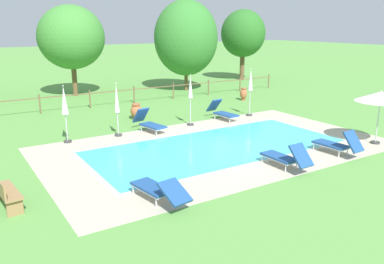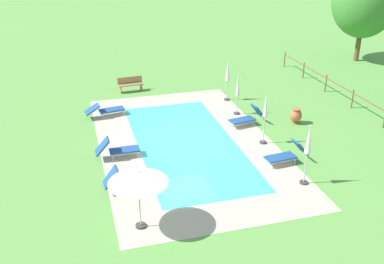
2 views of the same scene
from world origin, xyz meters
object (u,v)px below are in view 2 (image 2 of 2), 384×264
at_px(patio_umbrella_closed_row_west, 308,145).
at_px(patio_umbrella_closed_row_centre, 265,112).
at_px(sun_lounger_north_end, 118,149).
at_px(terracotta_urn_near_fence, 296,116).
at_px(sun_lounger_south_near_corner, 286,155).
at_px(sun_lounger_north_far, 247,118).
at_px(sun_lounger_north_mid, 128,180).
at_px(sun_lounger_north_near_steps, 106,110).
at_px(patio_umbrella_open_foreground, 138,177).
at_px(patio_umbrella_closed_row_mid_east, 228,74).
at_px(wooden_bench_lawn_side, 130,84).
at_px(patio_umbrella_closed_row_mid_west, 238,89).

relative_size(patio_umbrella_closed_row_west, patio_umbrella_closed_row_centre, 1.02).
height_order(sun_lounger_north_end, terracotta_urn_near_fence, sun_lounger_north_end).
height_order(sun_lounger_south_near_corner, patio_umbrella_closed_row_west, patio_umbrella_closed_row_west).
bearing_deg(sun_lounger_north_far, sun_lounger_north_mid, -56.26).
height_order(patio_umbrella_closed_row_west, terracotta_urn_near_fence, patio_umbrella_closed_row_west).
distance_m(sun_lounger_north_near_steps, patio_umbrella_closed_row_centre, 8.52).
bearing_deg(patio_umbrella_open_foreground, patio_umbrella_closed_row_centre, 125.98).
distance_m(patio_umbrella_closed_row_centre, patio_umbrella_closed_row_mid_east, 5.75).
relative_size(patio_umbrella_closed_row_mid_east, wooden_bench_lawn_side, 1.53).
bearing_deg(terracotta_urn_near_fence, sun_lounger_north_near_steps, -111.14).
bearing_deg(sun_lounger_south_near_corner, wooden_bench_lawn_side, -155.16).
relative_size(patio_umbrella_closed_row_west, patio_umbrella_closed_row_mid_east, 1.06).
xyz_separation_m(sun_lounger_north_near_steps, terracotta_urn_near_fence, (3.54, 9.15, 0.07)).
bearing_deg(sun_lounger_north_mid, sun_lounger_north_end, -179.15).
height_order(patio_umbrella_closed_row_west, patio_umbrella_closed_row_mid_west, patio_umbrella_closed_row_west).
height_order(sun_lounger_north_far, patio_umbrella_closed_row_mid_east, patio_umbrella_closed_row_mid_east).
xyz_separation_m(sun_lounger_north_near_steps, patio_umbrella_closed_row_mid_east, (-0.54, 6.92, 1.22)).
height_order(sun_lounger_north_near_steps, patio_umbrella_closed_row_west, patio_umbrella_closed_row_west).
distance_m(sun_lounger_south_near_corner, patio_umbrella_open_foreground, 7.37).
distance_m(sun_lounger_north_far, wooden_bench_lawn_side, 8.20).
height_order(sun_lounger_north_mid, patio_umbrella_closed_row_mid_east, patio_umbrella_closed_row_mid_east).
bearing_deg(sun_lounger_north_mid, terracotta_urn_near_fence, 113.37).
height_order(sun_lounger_north_far, patio_umbrella_closed_row_centre, patio_umbrella_closed_row_centre).
bearing_deg(sun_lounger_north_near_steps, patio_umbrella_closed_row_mid_west, 76.80).
relative_size(sun_lounger_north_mid, patio_umbrella_closed_row_centre, 0.77).
distance_m(sun_lounger_north_end, patio_umbrella_closed_row_mid_east, 8.79).
distance_m(sun_lounger_north_near_steps, sun_lounger_north_mid, 7.47).
distance_m(sun_lounger_north_end, patio_umbrella_open_foreground, 5.37).
relative_size(sun_lounger_south_near_corner, patio_umbrella_closed_row_mid_east, 0.81).
xyz_separation_m(sun_lounger_north_mid, terracotta_urn_near_fence, (-3.92, 9.08, 0.03)).
bearing_deg(sun_lounger_south_near_corner, patio_umbrella_closed_row_centre, -175.71).
relative_size(sun_lounger_north_end, patio_umbrella_closed_row_mid_east, 0.81).
relative_size(sun_lounger_north_near_steps, sun_lounger_south_near_corner, 1.11).
xyz_separation_m(sun_lounger_south_near_corner, wooden_bench_lawn_side, (-10.75, -4.98, 0.07)).
bearing_deg(sun_lounger_south_near_corner, terracotta_urn_near_fence, 147.16).
distance_m(patio_umbrella_open_foreground, wooden_bench_lawn_side, 13.66).
xyz_separation_m(sun_lounger_north_far, wooden_bench_lawn_side, (-6.60, -4.87, 0.07)).
bearing_deg(patio_umbrella_closed_row_mid_west, patio_umbrella_closed_row_centre, -1.23).
height_order(sun_lounger_north_end, wooden_bench_lawn_side, sun_lounger_north_end).
height_order(patio_umbrella_open_foreground, patio_umbrella_closed_row_mid_east, patio_umbrella_closed_row_mid_east).
bearing_deg(wooden_bench_lawn_side, sun_lounger_north_near_steps, -27.10).
bearing_deg(patio_umbrella_closed_row_mid_west, terracotta_urn_near_fence, 51.09).
bearing_deg(sun_lounger_north_end, patio_umbrella_closed_row_mid_east, 127.73).
relative_size(patio_umbrella_closed_row_mid_east, terracotta_urn_near_fence, 2.95).
xyz_separation_m(sun_lounger_north_near_steps, patio_umbrella_closed_row_west, (8.91, 6.72, 1.30)).
bearing_deg(wooden_bench_lawn_side, sun_lounger_north_mid, -9.00).
xyz_separation_m(patio_umbrella_closed_row_west, patio_umbrella_closed_row_mid_west, (-7.33, -0.00, -0.25)).
height_order(sun_lounger_north_far, patio_umbrella_closed_row_mid_west, patio_umbrella_closed_row_mid_west).
height_order(patio_umbrella_closed_row_west, patio_umbrella_closed_row_mid_east, patio_umbrella_closed_row_west).
bearing_deg(patio_umbrella_closed_row_mid_west, sun_lounger_north_mid, -48.47).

